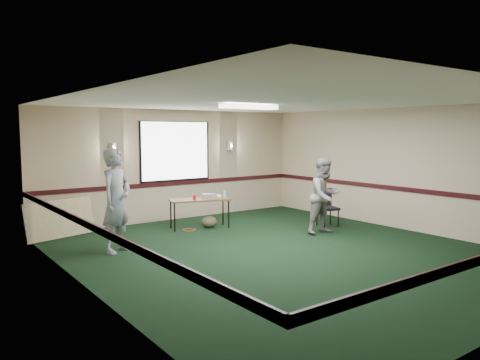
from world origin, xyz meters
TOP-DOWN VIEW (x-y plane):
  - ground at (0.00, 0.00)m, footprint 8.00×8.00m
  - room_shell at (0.00, 2.12)m, footprint 8.00×8.02m
  - folding_table at (-0.11, 2.68)m, footprint 1.43×0.90m
  - projector at (0.11, 2.63)m, footprint 0.38×0.36m
  - game_console at (0.37, 2.71)m, footprint 0.24×0.22m
  - red_cup at (-0.27, 2.62)m, footprint 0.07×0.07m
  - water_bottle at (0.39, 2.41)m, footprint 0.06×0.06m
  - duffel_bag at (0.10, 2.61)m, footprint 0.42×0.34m
  - cable_coil at (-0.40, 2.65)m, footprint 0.33×0.33m
  - folded_table at (-2.91, 3.57)m, footprint 1.52×0.64m
  - conference_chair at (2.38, 1.20)m, footprint 0.53×0.54m
  - person_left at (-2.40, 1.78)m, footprint 0.82×0.74m
  - person_right at (1.76, 0.65)m, footprint 0.79×0.62m

SIDE VIEW (x-z plane):
  - ground at x=0.00m, z-range 0.00..0.00m
  - cable_coil at x=-0.40m, z-range 0.00..0.01m
  - duffel_bag at x=0.10m, z-range 0.00..0.26m
  - folded_table at x=-2.91m, z-range 0.00..0.78m
  - conference_chair at x=2.38m, z-range 0.07..0.93m
  - folding_table at x=-0.11m, z-range 0.29..0.95m
  - game_console at x=0.37m, z-range 0.67..0.72m
  - projector at x=0.11m, z-range 0.67..0.77m
  - red_cup at x=-0.27m, z-range 0.67..0.77m
  - water_bottle at x=0.39m, z-range 0.67..0.85m
  - person_right at x=1.76m, z-range 0.00..1.62m
  - person_left at x=-2.40m, z-range 0.00..1.87m
  - room_shell at x=0.00m, z-range -2.42..5.58m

